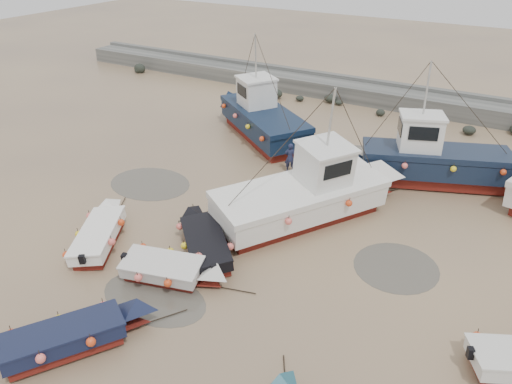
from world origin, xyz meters
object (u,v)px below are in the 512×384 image
dinghy_4 (205,238)px  person (290,171)px  dinghy_1 (76,334)px  cabin_boat_1 (311,192)px  dinghy_5 (172,267)px  cabin_boat_2 (424,159)px  cabin_boat_0 (260,115)px  dinghy_0 (102,230)px

dinghy_4 → person: size_ratio=2.96×
person → dinghy_1: bearing=60.3°
dinghy_4 → cabin_boat_1: bearing=15.0°
dinghy_1 → cabin_boat_1: size_ratio=0.53×
dinghy_5 → cabin_boat_1: size_ratio=0.50×
dinghy_1 → person: size_ratio=3.30×
dinghy_4 → dinghy_1: bearing=-138.3°
dinghy_4 → cabin_boat_2: bearing=15.1°
dinghy_5 → person: (-0.42, 10.64, -0.56)m
person → cabin_boat_0: bearing=-72.9°
dinghy_5 → cabin_boat_1: bearing=144.8°
dinghy_0 → cabin_boat_0: size_ratio=0.57×
dinghy_0 → dinghy_4: (4.13, 1.73, -0.00)m
dinghy_1 → cabin_boat_0: cabin_boat_0 is taller
cabin_boat_0 → cabin_boat_1: bearing=-101.0°
dinghy_0 → dinghy_1: same height
dinghy_1 → cabin_boat_1: 11.51m
dinghy_4 → cabin_boat_0: (-4.40, 12.19, 0.76)m
dinghy_0 → cabin_boat_0: bearing=61.8°
cabin_boat_2 → cabin_boat_0: bearing=60.8°
dinghy_0 → dinghy_1: bearing=-81.3°
dinghy_4 → cabin_boat_2: (6.14, 10.70, 0.78)m
dinghy_5 → person: dinghy_5 is taller
cabin_boat_0 → person: 5.75m
dinghy_0 → dinghy_4: bearing=-6.6°
dinghy_1 → cabin_boat_2: 18.43m
dinghy_5 → cabin_boat_0: cabin_boat_0 is taller
dinghy_4 → cabin_boat_0: 12.99m
dinghy_0 → cabin_boat_2: (10.27, 12.43, 0.78)m
dinghy_1 → dinghy_4: size_ratio=1.12×
dinghy_5 → cabin_boat_1: cabin_boat_1 is taller
dinghy_4 → cabin_boat_1: 5.32m
cabin_boat_1 → dinghy_5: bearing=-79.4°
dinghy_1 → cabin_boat_2: (6.51, 17.23, 0.78)m
dinghy_0 → dinghy_5: size_ratio=1.08×
dinghy_0 → cabin_boat_2: 16.14m
cabin_boat_0 → cabin_boat_2: (10.54, -1.49, 0.02)m
cabin_boat_2 → dinghy_4: bearing=129.0°
cabin_boat_2 → person: 7.01m
dinghy_1 → dinghy_5: 4.27m
dinghy_1 → person: 14.89m
cabin_boat_0 → cabin_boat_2: 10.65m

